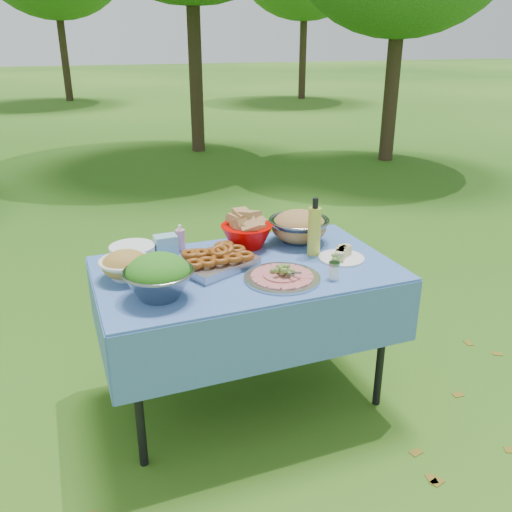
{
  "coord_description": "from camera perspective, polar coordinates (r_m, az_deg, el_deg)",
  "views": [
    {
      "loc": [
        -0.84,
        -2.33,
        1.82
      ],
      "look_at": [
        0.05,
        0.0,
        0.81
      ],
      "focal_mm": 38.0,
      "sensor_mm": 36.0,
      "label": 1
    }
  ],
  "objects": [
    {
      "name": "fried_tray",
      "position": [
        2.67,
        -4.15,
        -0.39
      ],
      "size": [
        0.44,
        0.38,
        0.09
      ],
      "primitive_type": "cube",
      "rotation": [
        0.0,
        0.0,
        0.42
      ],
      "color": "#B0AFB5",
      "rests_on": "picnic_table"
    },
    {
      "name": "pasta_bowl_steel",
      "position": [
        3.01,
        4.54,
        3.17
      ],
      "size": [
        0.38,
        0.38,
        0.18
      ],
      "primitive_type": null,
      "rotation": [
        0.0,
        0.0,
        -0.16
      ],
      "color": "gray",
      "rests_on": "picnic_table"
    },
    {
      "name": "oil_bottle",
      "position": [
        2.81,
        6.17,
        3.09
      ],
      "size": [
        0.09,
        0.09,
        0.31
      ],
      "primitive_type": "cylinder",
      "rotation": [
        0.0,
        0.0,
        -0.33
      ],
      "color": "#C8D13F",
      "rests_on": "picnic_table"
    },
    {
      "name": "shaker",
      "position": [
        2.57,
        8.21,
        -1.51
      ],
      "size": [
        0.05,
        0.05,
        0.08
      ],
      "primitive_type": "cylinder",
      "rotation": [
        0.0,
        0.0,
        -0.04
      ],
      "color": "white",
      "rests_on": "picnic_table"
    },
    {
      "name": "bread_bowl",
      "position": [
        2.92,
        -0.98,
        2.74
      ],
      "size": [
        0.35,
        0.35,
        0.19
      ],
      "primitive_type": null,
      "rotation": [
        0.0,
        0.0,
        -0.31
      ],
      "color": "#D50200",
      "rests_on": "picnic_table"
    },
    {
      "name": "pasta_bowl_white",
      "position": [
        2.62,
        -13.58,
        -0.89
      ],
      "size": [
        0.32,
        0.32,
        0.13
      ],
      "primitive_type": null,
      "rotation": [
        0.0,
        0.0,
        0.41
      ],
      "color": "white",
      "rests_on": "picnic_table"
    },
    {
      "name": "cheese_plate",
      "position": [
        2.81,
        9.01,
        0.29
      ],
      "size": [
        0.27,
        0.27,
        0.06
      ],
      "primitive_type": "cylinder",
      "rotation": [
        0.0,
        0.0,
        0.19
      ],
      "color": "white",
      "rests_on": "picnic_table"
    },
    {
      "name": "salad_bowl",
      "position": [
        2.38,
        -10.23,
        -2.12
      ],
      "size": [
        0.33,
        0.33,
        0.2
      ],
      "primitive_type": null,
      "rotation": [
        0.0,
        0.0,
        -0.07
      ],
      "color": "gray",
      "rests_on": "picnic_table"
    },
    {
      "name": "picnic_table",
      "position": [
        2.86,
        -1.01,
        -8.2
      ],
      "size": [
        1.46,
        0.86,
        0.76
      ],
      "primitive_type": "cube",
      "color": "#84C4FF",
      "rests_on": "ground"
    },
    {
      "name": "ground",
      "position": [
        3.07,
        -0.96,
        -14.35
      ],
      "size": [
        80.0,
        80.0,
        0.0
      ],
      "primitive_type": "plane",
      "color": "#0F3D0B",
      "rests_on": "ground"
    },
    {
      "name": "plate_stack",
      "position": [
        2.84,
        -12.87,
        0.37
      ],
      "size": [
        0.29,
        0.29,
        0.08
      ],
      "primitive_type": "cylinder",
      "rotation": [
        0.0,
        0.0,
        -0.31
      ],
      "color": "white",
      "rests_on": "picnic_table"
    },
    {
      "name": "charcuterie_platter",
      "position": [
        2.54,
        2.78,
        -1.6
      ],
      "size": [
        0.45,
        0.45,
        0.08
      ],
      "primitive_type": "cylinder",
      "rotation": [
        0.0,
        0.0,
        -0.27
      ],
      "color": "#B6B9BE",
      "rests_on": "picnic_table"
    },
    {
      "name": "wipes_box",
      "position": [
        2.86,
        -9.47,
        1.14
      ],
      "size": [
        0.12,
        0.09,
        0.11
      ],
      "primitive_type": "cube",
      "rotation": [
        0.0,
        0.0,
        0.03
      ],
      "color": "#89C3D7",
      "rests_on": "picnic_table"
    },
    {
      "name": "sanitizer_bottle",
      "position": [
        2.9,
        -7.97,
        1.92
      ],
      "size": [
        0.06,
        0.06,
        0.14
      ],
      "primitive_type": "cylinder",
      "rotation": [
        0.0,
        0.0,
        0.29
      ],
      "color": "pink",
      "rests_on": "picnic_table"
    }
  ]
}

